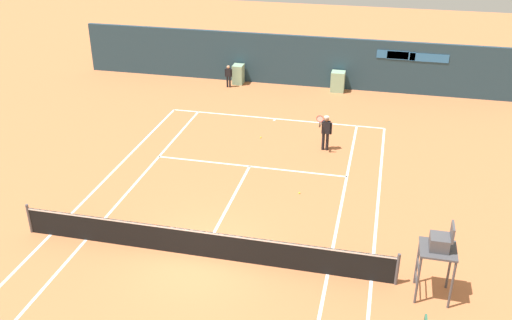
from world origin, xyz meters
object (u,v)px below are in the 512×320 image
object	(u,v)px
player_on_baseline	(326,130)
tennis_ball_near_service_line	(261,137)
umpire_chair	(439,248)
tennis_ball_by_sideline	(299,193)
ball_kid_centre_post	(228,75)

from	to	relation	value
player_on_baseline	tennis_ball_near_service_line	bearing A→B (deg)	-10.99
umpire_chair	player_on_baseline	size ratio (longest dim) A/B	1.33
tennis_ball_by_sideline	umpire_chair	bearing A→B (deg)	-46.60
player_on_baseline	ball_kid_centre_post	bearing A→B (deg)	-47.88
tennis_ball_near_service_line	tennis_ball_by_sideline	xyz separation A→B (m)	(2.55, -4.65, 0.00)
umpire_chair	ball_kid_centre_post	size ratio (longest dim) A/B	1.90
ball_kid_centre_post	tennis_ball_near_service_line	xyz separation A→B (m)	(3.33, -6.44, -0.70)
player_on_baseline	ball_kid_centre_post	xyz separation A→B (m)	(-6.33, 7.03, -0.22)
player_on_baseline	tennis_ball_near_service_line	distance (m)	3.19
umpire_chair	tennis_ball_by_sideline	xyz separation A→B (m)	(-4.63, 4.89, -1.59)
umpire_chair	ball_kid_centre_post	world-z (taller)	umpire_chair
ball_kid_centre_post	umpire_chair	bearing A→B (deg)	118.98
ball_kid_centre_post	tennis_ball_by_sideline	world-z (taller)	ball_kid_centre_post
ball_kid_centre_post	player_on_baseline	bearing A→B (deg)	127.67
tennis_ball_near_service_line	tennis_ball_by_sideline	world-z (taller)	same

